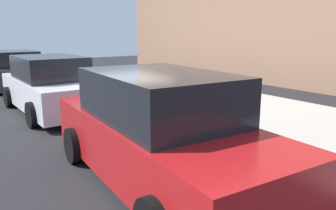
# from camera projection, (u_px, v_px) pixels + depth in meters

# --- Properties ---
(ground_plane) EXTENTS (40.00, 40.00, 0.00)m
(ground_plane) POSITION_uv_depth(u_px,v_px,m) (121.00, 110.00, 9.96)
(ground_plane) COLOR black
(sidewalk_curb) EXTENTS (18.00, 5.00, 0.14)m
(sidewalk_curb) POSITION_uv_depth(u_px,v_px,m) (187.00, 98.00, 11.34)
(sidewalk_curb) COLOR #ADA89E
(sidewalk_curb) RESTS_ON ground_plane
(suitcase_teal_0) EXTENTS (0.44, 0.23, 0.66)m
(suitcase_teal_0) POSITION_uv_depth(u_px,v_px,m) (228.00, 122.00, 7.03)
(suitcase_teal_0) COLOR #0F606B
(suitcase_teal_0) RESTS_ON sidewalk_curb
(suitcase_silver_1) EXTENTS (0.47, 0.24, 0.68)m
(suitcase_silver_1) POSITION_uv_depth(u_px,v_px,m) (211.00, 116.00, 7.45)
(suitcase_silver_1) COLOR #9EA0A8
(suitcase_silver_1) RESTS_ON sidewalk_curb
(suitcase_black_2) EXTENTS (0.46, 0.25, 0.91)m
(suitcase_black_2) POSITION_uv_depth(u_px,v_px,m) (199.00, 109.00, 7.94)
(suitcase_black_2) COLOR black
(suitcase_black_2) RESTS_ON sidewalk_curb
(suitcase_olive_3) EXTENTS (0.41, 0.27, 1.00)m
(suitcase_olive_3) POSITION_uv_depth(u_px,v_px,m) (182.00, 106.00, 8.27)
(suitcase_olive_3) COLOR #59601E
(suitcase_olive_3) RESTS_ON sidewalk_curb
(suitcase_red_4) EXTENTS (0.37, 0.24, 0.99)m
(suitcase_red_4) POSITION_uv_depth(u_px,v_px,m) (172.00, 102.00, 8.66)
(suitcase_red_4) COLOR red
(suitcase_red_4) RESTS_ON sidewalk_curb
(suitcase_maroon_5) EXTENTS (0.44, 0.21, 0.79)m
(suitcase_maroon_5) POSITION_uv_depth(u_px,v_px,m) (163.00, 102.00, 9.10)
(suitcase_maroon_5) COLOR maroon
(suitcase_maroon_5) RESTS_ON sidewalk_curb
(fire_hydrant) EXTENTS (0.39, 0.21, 0.83)m
(fire_hydrant) POSITION_uv_depth(u_px,v_px,m) (146.00, 92.00, 9.74)
(fire_hydrant) COLOR #99999E
(fire_hydrant) RESTS_ON sidewalk_curb
(bollard_post) EXTENTS (0.15, 0.15, 0.78)m
(bollard_post) POSITION_uv_depth(u_px,v_px,m) (132.00, 91.00, 10.14)
(bollard_post) COLOR #333338
(bollard_post) RESTS_ON sidewalk_curb
(parked_car_red_0) EXTENTS (4.86, 2.22, 1.72)m
(parked_car_red_0) POSITION_uv_depth(u_px,v_px,m) (159.00, 132.00, 5.06)
(parked_car_red_0) COLOR #AD1619
(parked_car_red_0) RESTS_ON ground_plane
(parked_car_white_1) EXTENTS (4.51, 2.07, 1.62)m
(parked_car_white_1) POSITION_uv_depth(u_px,v_px,m) (51.00, 86.00, 9.62)
(parked_car_white_1) COLOR silver
(parked_car_white_1) RESTS_ON ground_plane
(parked_car_charcoal_2) EXTENTS (4.36, 2.03, 1.53)m
(parked_car_charcoal_2) POSITION_uv_depth(u_px,v_px,m) (15.00, 71.00, 13.77)
(parked_car_charcoal_2) COLOR black
(parked_car_charcoal_2) RESTS_ON ground_plane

